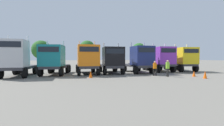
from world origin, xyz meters
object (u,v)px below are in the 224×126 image
(visitor_in_hivis, at_px, (155,67))
(traffic_cone_far, at_px, (205,75))
(traffic_cone_mid, at_px, (91,74))
(traffic_cone_near, at_px, (194,74))
(semi_truck_teal, at_px, (54,59))
(semi_truck_purple, at_px, (161,59))
(semi_truck_yellow, at_px, (184,59))
(semi_truck_silver, at_px, (16,58))
(semi_truck_orange, at_px, (88,59))
(semi_truck_black, at_px, (112,60))
(semi_truck_navy, at_px, (140,59))
(visitor_with_camera, at_px, (168,67))

(visitor_in_hivis, distance_m, traffic_cone_far, 4.96)
(visitor_in_hivis, bearing_deg, traffic_cone_mid, 91.61)
(visitor_in_hivis, xyz_separation_m, traffic_cone_near, (3.59, -2.02, -0.67))
(semi_truck_teal, bearing_deg, semi_truck_purple, 103.07)
(semi_truck_purple, bearing_deg, traffic_cone_mid, -64.65)
(semi_truck_yellow, bearing_deg, semi_truck_silver, -77.32)
(traffic_cone_far, bearing_deg, semi_truck_orange, 143.93)
(semi_truck_yellow, relative_size, traffic_cone_mid, 9.32)
(semi_truck_black, distance_m, semi_truck_navy, 3.74)
(traffic_cone_near, xyz_separation_m, traffic_cone_mid, (-10.81, 2.49, 0.06))
(semi_truck_silver, height_order, semi_truck_purple, semi_truck_silver)
(semi_truck_teal, bearing_deg, semi_truck_silver, -64.98)
(semi_truck_navy, distance_m, semi_truck_yellow, 7.45)
(semi_truck_navy, relative_size, traffic_cone_near, 11.27)
(semi_truck_black, height_order, traffic_cone_mid, semi_truck_black)
(semi_truck_navy, bearing_deg, semi_truck_yellow, 95.87)
(semi_truck_teal, height_order, semi_truck_orange, semi_truck_orange)
(visitor_with_camera, relative_size, traffic_cone_mid, 2.56)
(semi_truck_silver, bearing_deg, semi_truck_black, 98.49)
(semi_truck_yellow, xyz_separation_m, traffic_cone_near, (-3.72, -5.55, -1.55))
(semi_truck_teal, height_order, semi_truck_navy, semi_truck_navy)
(traffic_cone_far, bearing_deg, traffic_cone_mid, 158.49)
(semi_truck_orange, xyz_separation_m, visitor_in_hivis, (6.94, -3.77, -0.88))
(semi_truck_orange, relative_size, traffic_cone_far, 9.05)
(semi_truck_navy, distance_m, visitor_in_hivis, 3.39)
(semi_truck_purple, bearing_deg, semi_truck_teal, -83.20)
(traffic_cone_far, bearing_deg, semi_truck_yellow, 60.75)
(semi_truck_silver, relative_size, semi_truck_black, 0.98)
(semi_truck_navy, bearing_deg, semi_truck_silver, -86.97)
(semi_truck_teal, height_order, traffic_cone_far, semi_truck_teal)
(semi_truck_black, distance_m, visitor_in_hivis, 5.40)
(semi_truck_yellow, bearing_deg, traffic_cone_far, -16.69)
(semi_truck_yellow, relative_size, visitor_in_hivis, 3.92)
(semi_truck_silver, xyz_separation_m, visitor_with_camera, (15.22, -4.68, -0.92))
(semi_truck_yellow, bearing_deg, semi_truck_teal, -79.50)
(semi_truck_orange, relative_size, semi_truck_black, 0.99)
(semi_truck_navy, xyz_separation_m, visitor_with_camera, (0.92, -4.47, -0.79))
(semi_truck_teal, relative_size, traffic_cone_far, 8.63)
(semi_truck_silver, distance_m, traffic_cone_mid, 7.98)
(semi_truck_silver, relative_size, semi_truck_purple, 1.02)
(traffic_cone_near, bearing_deg, visitor_with_camera, 163.63)
(traffic_cone_mid, height_order, traffic_cone_far, traffic_cone_far)
(semi_truck_silver, height_order, semi_truck_teal, semi_truck_silver)
(semi_truck_teal, xyz_separation_m, traffic_cone_mid, (3.58, -3.71, -1.47))
(semi_truck_yellow, height_order, traffic_cone_near, semi_truck_yellow)
(visitor_in_hivis, height_order, traffic_cone_near, visitor_in_hivis)
(semi_truck_black, relative_size, traffic_cone_mid, 9.48)
(semi_truck_silver, height_order, semi_truck_navy, semi_truck_silver)
(semi_truck_silver, xyz_separation_m, semi_truck_purple, (18.14, 0.42, -0.10))
(visitor_in_hivis, height_order, visitor_with_camera, visitor_with_camera)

